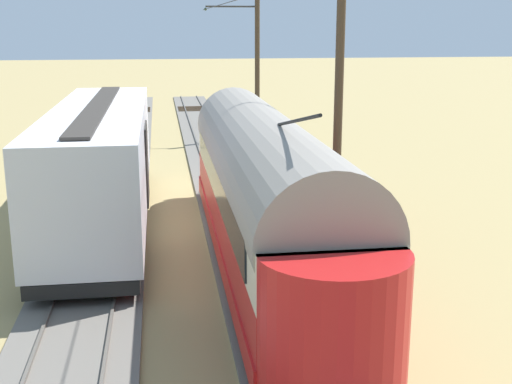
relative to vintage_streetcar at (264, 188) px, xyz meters
The scene contains 9 objects.
ground_plane 5.60m from the vintage_streetcar, 62.97° to the right, with size 220.00×220.00×0.00m, color #9E8956.
track_streetcar_siding 5.36m from the vintage_streetcar, 90.00° to the right, with size 2.80×80.00×0.18m.
track_adjacent_siding 7.10m from the vintage_streetcar, 46.32° to the right, with size 2.80×80.00×0.18m.
vintage_streetcar is the anchor object (origin of this frame).
boxcar_adjacent 6.66m from the vintage_streetcar, 45.63° to the right, with size 2.96×14.27×3.85m.
catenary_pole_foreground 21.17m from the vintage_streetcar, 97.64° to the right, with size 3.11×0.28×7.89m.
catenary_pole_mid_near 4.67m from the vintage_streetcar, 130.93° to the right, with size 3.11×0.28×7.89m.
switch_stand 13.18m from the vintage_streetcar, 95.78° to the right, with size 0.50×0.30×1.24m.
track_end_bumper 20.32m from the vintage_streetcar, 76.68° to the right, with size 1.80×0.60×0.80m, color #B2A519.
Camera 1 is at (0.38, 21.89, 6.56)m, focal length 47.05 mm.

